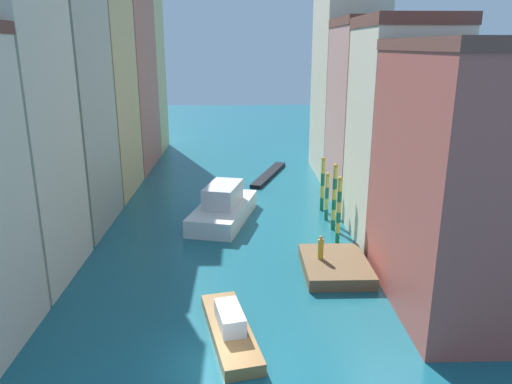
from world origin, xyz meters
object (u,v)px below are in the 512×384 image
waterfront_dock (335,266)px  vaporetto_white (223,207)px  gondola_black (269,174)px  motorboat_0 (230,328)px  mooring_pole_0 (339,210)px  mooring_pole_1 (334,196)px  mooring_pole_3 (323,183)px  person_on_dock (321,248)px  mooring_pole_2 (327,196)px

waterfront_dock → vaporetto_white: bearing=127.0°
gondola_black → motorboat_0: motorboat_0 is taller
gondola_black → waterfront_dock: bearing=-83.1°
mooring_pole_0 → motorboat_0: size_ratio=0.71×
waterfront_dock → motorboat_0: 9.67m
mooring_pole_1 → vaporetto_white: 9.11m
mooring_pole_3 → motorboat_0: mooring_pole_3 is taller
vaporetto_white → mooring_pole_1: bearing=-15.7°
person_on_dock → mooring_pole_2: 9.59m
person_on_dock → motorboat_0: 9.36m
mooring_pole_0 → motorboat_0: 14.23m
mooring_pole_0 → mooring_pole_2: 4.94m
person_on_dock → mooring_pole_1: size_ratio=0.30×
mooring_pole_1 → mooring_pole_3: mooring_pole_1 is taller
mooring_pole_1 → vaporetto_white: bearing=164.3°
person_on_dock → gondola_black: (-1.97, 23.70, -1.31)m
motorboat_0 → person_on_dock: bearing=53.0°
mooring_pole_2 → vaporetto_white: 8.52m
mooring_pole_0 → gondola_black: mooring_pole_0 is taller
gondola_black → vaporetto_white: bearing=-107.8°
person_on_dock → vaporetto_white: size_ratio=0.16×
waterfront_dock → vaporetto_white: 12.38m
mooring_pole_0 → vaporetto_white: bearing=148.9°
mooring_pole_3 → gondola_black: size_ratio=0.46×
mooring_pole_0 → motorboat_0: mooring_pole_0 is taller
mooring_pole_1 → vaporetto_white: mooring_pole_1 is taller
mooring_pole_0 → waterfront_dock: bearing=-102.3°
waterfront_dock → gondola_black: 24.18m
motorboat_0 → mooring_pole_1: bearing=62.0°
mooring_pole_0 → mooring_pole_2: (-0.01, 4.92, -0.49)m
waterfront_dock → mooring_pole_0: size_ratio=1.10×
waterfront_dock → mooring_pole_3: (1.07, 12.22, 2.04)m
vaporetto_white → mooring_pole_0: bearing=-31.1°
vaporetto_white → motorboat_0: (0.90, -17.00, -0.60)m
mooring_pole_1 → motorboat_0: 16.64m
mooring_pole_2 → motorboat_0: mooring_pole_2 is taller
waterfront_dock → mooring_pole_0: (1.04, 4.76, 2.16)m
waterfront_dock → mooring_pole_1: 7.89m
vaporetto_white → gondola_black: (4.53, 14.13, -0.91)m
person_on_dock → vaporetto_white: 11.58m
person_on_dock → mooring_pole_0: bearing=66.2°
mooring_pole_1 → gondola_black: mooring_pole_1 is taller
person_on_dock → gondola_black: person_on_dock is taller
mooring_pole_1 → mooring_pole_3: (-0.13, 4.77, -0.28)m
mooring_pole_2 → gondola_black: bearing=105.3°
mooring_pole_2 → mooring_pole_3: 2.57m
mooring_pole_3 → gondola_black: 12.63m
waterfront_dock → mooring_pole_0: bearing=77.7°
mooring_pole_2 → vaporetto_white: mooring_pole_2 is taller
mooring_pole_3 → mooring_pole_2: bearing=-90.9°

